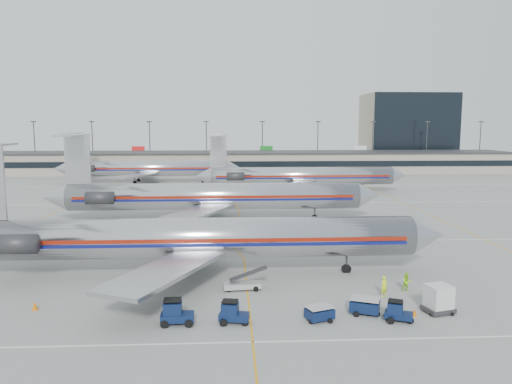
{
  "coord_description": "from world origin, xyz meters",
  "views": [
    {
      "loc": [
        -1.39,
        -49.06,
        14.16
      ],
      "look_at": [
        2.29,
        22.2,
        4.5
      ],
      "focal_mm": 35.0,
      "sensor_mm": 36.0,
      "label": 1
    }
  ],
  "objects": [
    {
      "name": "cone_left",
      "position": [
        -16.5,
        -11.42,
        0.34
      ],
      "size": [
        0.61,
        0.61,
        0.68
      ],
      "primitive_type": "cone",
      "rotation": [
        0.0,
        0.0,
        -0.27
      ],
      "color": "#CB5D06",
      "rests_on": "ground"
    },
    {
      "name": "ramp_worker_far",
      "position": [
        13.61,
        -8.64,
        0.82
      ],
      "size": [
        0.8,
        0.62,
        1.63
      ],
      "primitive_type": "imported",
      "rotation": [
        0.0,
        0.0,
        0.01
      ],
      "color": "#91E315",
      "rests_on": "ground"
    },
    {
      "name": "cone_right",
      "position": [
        12.25,
        -14.11,
        0.27
      ],
      "size": [
        0.46,
        0.46,
        0.54
      ],
      "primitive_type": "cone",
      "rotation": [
        0.0,
        0.0,
        -0.16
      ],
      "color": "#CB5D06",
      "rests_on": "ground"
    },
    {
      "name": "jet_second_row",
      "position": [
        -4.74,
        23.63,
        3.77
      ],
      "size": [
        49.61,
        29.21,
        12.98
      ],
      "color": "silver",
      "rests_on": "ground"
    },
    {
      "name": "cart_inner",
      "position": [
        5.02,
        -14.65,
        0.57
      ],
      "size": [
        2.24,
        1.9,
        1.08
      ],
      "rotation": [
        0.0,
        0.0,
        0.37
      ],
      "color": "#0A1739",
      "rests_on": "ground"
    },
    {
      "name": "tug_left",
      "position": [
        -5.37,
        -14.89,
        0.87
      ],
      "size": [
        2.38,
        1.26,
        1.9
      ],
      "rotation": [
        0.0,
        0.0,
        0.04
      ],
      "color": "#0A1739",
      "rests_on": "ground"
    },
    {
      "name": "belt_loader",
      "position": [
        -0.37,
        -7.53,
        0.54
      ],
      "size": [
        3.87,
        1.51,
        2.01
      ],
      "rotation": [
        0.0,
        0.0,
        0.11
      ],
      "color": "#989898",
      "rests_on": "ground"
    },
    {
      "name": "terminal",
      "position": [
        0.0,
        97.97,
        3.16
      ],
      "size": [
        162.0,
        17.0,
        6.25
      ],
      "color": "gray",
      "rests_on": "ground"
    },
    {
      "name": "apron_markings",
      "position": [
        0.0,
        10.0,
        0.01
      ],
      "size": [
        160.0,
        0.15,
        0.02
      ],
      "primitive_type": "cube",
      "color": "silver",
      "rests_on": "ground"
    },
    {
      "name": "jet_back_row",
      "position": [
        -22.3,
        73.69,
        3.61
      ],
      "size": [
        45.41,
        27.93,
        12.42
      ],
      "color": "silver",
      "rests_on": "ground"
    },
    {
      "name": "tug_right",
      "position": [
        10.58,
        -15.11,
        0.73
      ],
      "size": [
        2.19,
        1.66,
        1.6
      ],
      "rotation": [
        0.0,
        0.0,
        -0.4
      ],
      "color": "#0A1739",
      "rests_on": "ground"
    },
    {
      "name": "distant_building",
      "position": [
        62.0,
        128.0,
        12.5
      ],
      "size": [
        30.0,
        20.0,
        25.0
      ],
      "primitive_type": "cube",
      "color": "tan",
      "rests_on": "ground"
    },
    {
      "name": "cart_outer",
      "position": [
        8.67,
        -13.47,
        0.65
      ],
      "size": [
        2.54,
        2.17,
        1.22
      ],
      "rotation": [
        0.0,
        0.0,
        -0.38
      ],
      "color": "#0A1739",
      "rests_on": "ground"
    },
    {
      "name": "light_mast_row",
      "position": [
        0.0,
        112.0,
        8.58
      ],
      "size": [
        163.6,
        0.4,
        15.28
      ],
      "color": "#38383D",
      "rests_on": "ground"
    },
    {
      "name": "tug_center",
      "position": [
        -1.33,
        -14.85,
        0.78
      ],
      "size": [
        2.28,
        1.44,
        1.72
      ],
      "rotation": [
        0.0,
        0.0,
        -0.19
      ],
      "color": "#0A1739",
      "rests_on": "ground"
    },
    {
      "name": "jet_third_row",
      "position": [
        12.63,
        54.04,
        3.55
      ],
      "size": [
        44.7,
        27.49,
        12.22
      ],
      "color": "silver",
      "rests_on": "ground"
    },
    {
      "name": "ramp_worker_near",
      "position": [
        11.29,
        -9.82,
        0.86
      ],
      "size": [
        0.73,
        0.6,
        1.73
      ],
      "primitive_type": "imported",
      "rotation": [
        0.0,
        0.0,
        0.35
      ],
      "color": "#DDF216",
      "rests_on": "ground"
    },
    {
      "name": "uld_container",
      "position": [
        14.29,
        -13.56,
        1.09
      ],
      "size": [
        2.42,
        2.18,
        2.16
      ],
      "rotation": [
        0.0,
        0.0,
        0.27
      ],
      "color": "#2D2D30",
      "rests_on": "ground"
    },
    {
      "name": "jet_foreground",
      "position": [
        -5.65,
        -2.98,
        3.65
      ],
      "size": [
        48.0,
        28.26,
        12.56
      ],
      "color": "silver",
      "rests_on": "ground"
    },
    {
      "name": "ground",
      "position": [
        0.0,
        0.0,
        0.0
      ],
      "size": [
        260.0,
        260.0,
        0.0
      ],
      "primitive_type": "plane",
      "color": "gray",
      "rests_on": "ground"
    }
  ]
}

